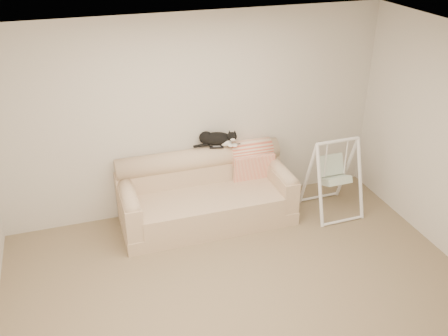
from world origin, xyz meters
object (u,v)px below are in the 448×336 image
Objects in this scene: sofa at (205,195)px; remote_b at (234,144)px; tuxedo_cat at (217,139)px; remote_a at (217,147)px; baby_swing at (334,176)px.

sofa is 12.60× the size of remote_b.
remote_a is at bearing -111.62° from tuxedo_cat.
baby_swing is at bearing -24.87° from remote_b.
remote_b is (0.24, 0.01, -0.00)m from remote_a.
remote_b is at bearing 26.33° from sofa.
baby_swing is at bearing -22.46° from tuxedo_cat.
sofa is 2.08× the size of baby_swing.
remote_b is 0.24m from tuxedo_cat.
sofa is at bearing 168.87° from baby_swing.
remote_a reaches higher than remote_b.
baby_swing reaches higher than remote_b.
baby_swing is at bearing -11.13° from sofa.
sofa is at bearing -132.83° from tuxedo_cat.
tuxedo_cat reaches higher than sofa.
baby_swing is (1.66, -0.33, 0.18)m from sofa.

